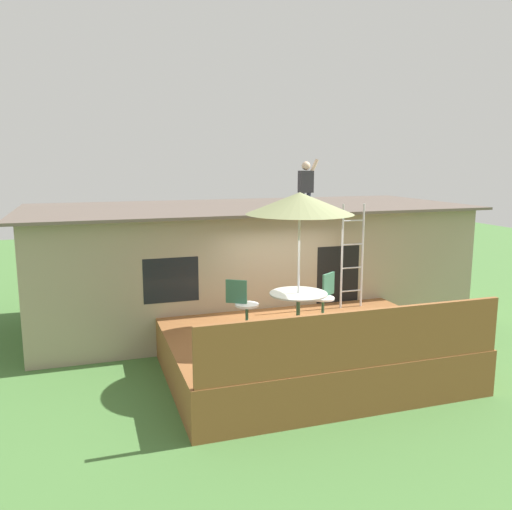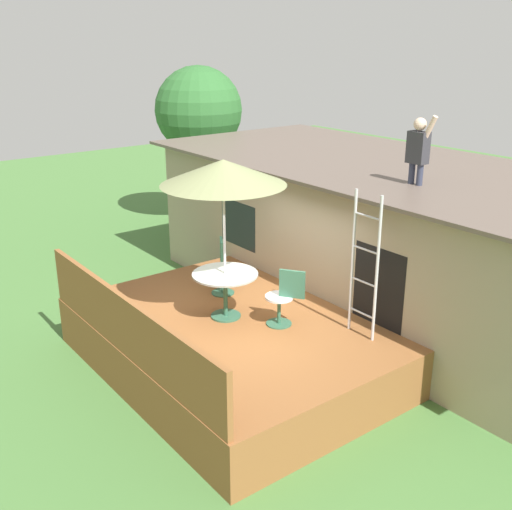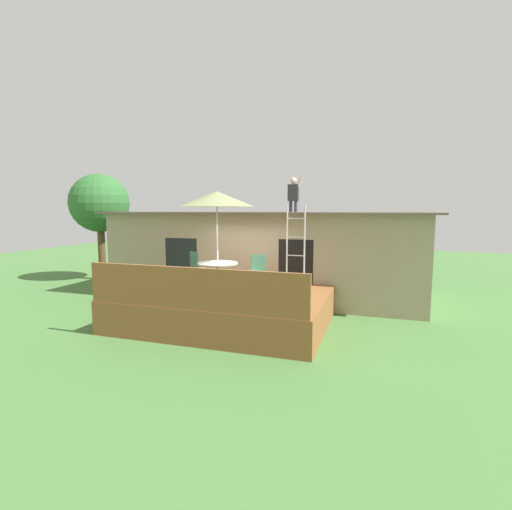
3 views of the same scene
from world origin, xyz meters
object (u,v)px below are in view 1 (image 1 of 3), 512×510
(patio_table, at_px, (298,301))
(step_ladder, at_px, (352,256))
(patio_chair_right, at_px, (325,298))
(patio_chair_left, at_px, (243,305))
(person_figure, at_px, (306,181))
(patio_umbrella, at_px, (300,203))

(patio_table, distance_m, step_ladder, 2.21)
(step_ladder, relative_size, patio_chair_right, 2.39)
(step_ladder, relative_size, patio_chair_left, 2.39)
(patio_chair_left, bearing_deg, patio_chair_right, 31.83)
(step_ladder, distance_m, patio_chair_left, 2.79)
(patio_table, height_order, patio_chair_right, patio_chair_right)
(person_figure, relative_size, patio_chair_left, 1.21)
(patio_table, bearing_deg, patio_chair_left, 148.31)
(step_ladder, height_order, person_figure, person_figure)
(person_figure, bearing_deg, patio_umbrella, -115.41)
(patio_chair_left, bearing_deg, person_figure, 77.35)
(patio_umbrella, bearing_deg, patio_chair_left, 148.31)
(person_figure, distance_m, patio_chair_left, 3.82)
(patio_umbrella, height_order, step_ladder, patio_umbrella)
(patio_table, height_order, step_ladder, step_ladder)
(patio_table, xyz_separation_m, patio_chair_right, (0.79, 0.54, -0.13))
(person_figure, xyz_separation_m, patio_chair_left, (-2.20, -2.25, -2.16))
(patio_table, bearing_deg, person_figure, 64.59)
(patio_umbrella, relative_size, patio_chair_right, 2.76)
(patio_table, xyz_separation_m, patio_umbrella, (0.00, 0.00, 1.76))
(patio_chair_right, bearing_deg, patio_umbrella, 0.00)
(patio_table, distance_m, patio_umbrella, 1.76)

